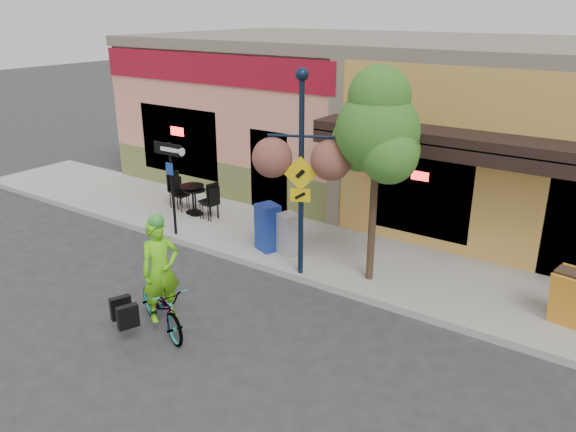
% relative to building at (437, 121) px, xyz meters
% --- Properties ---
extents(ground, '(90.00, 90.00, 0.00)m').
position_rel_building_xyz_m(ground, '(0.00, -7.50, -2.25)').
color(ground, '#2D2D30').
rests_on(ground, ground).
extents(sidewalk, '(24.00, 3.00, 0.15)m').
position_rel_building_xyz_m(sidewalk, '(0.00, -5.50, -2.17)').
color(sidewalk, '#9E9B93').
rests_on(sidewalk, ground).
extents(curb, '(24.00, 0.12, 0.15)m').
position_rel_building_xyz_m(curb, '(0.00, -6.95, -2.17)').
color(curb, '#A8A59E').
rests_on(curb, ground).
extents(building, '(18.20, 8.20, 4.50)m').
position_rel_building_xyz_m(building, '(0.00, 0.00, 0.00)').
color(building, '#E0886F').
rests_on(building, ground).
extents(bicycle, '(1.83, 1.21, 0.91)m').
position_rel_building_xyz_m(bicycle, '(-1.07, -9.84, -1.79)').
color(bicycle, maroon).
rests_on(bicycle, ground).
extents(cyclist_rider, '(0.65, 0.78, 1.82)m').
position_rel_building_xyz_m(cyclist_rider, '(-1.02, -9.84, -1.34)').
color(cyclist_rider, '#6DD916').
rests_on(cyclist_rider, ground).
extents(lamp_post, '(1.42, 1.03, 4.14)m').
position_rel_building_xyz_m(lamp_post, '(-0.16, -6.85, -0.03)').
color(lamp_post, '#101C33').
rests_on(lamp_post, sidewalk).
extents(one_way_sign, '(0.87, 0.21, 2.25)m').
position_rel_building_xyz_m(one_way_sign, '(-3.81, -6.81, -0.97)').
color(one_way_sign, black).
rests_on(one_way_sign, sidewalk).
extents(cafe_set_left, '(1.76, 1.03, 1.00)m').
position_rel_building_xyz_m(cafe_set_left, '(-4.49, -5.48, -1.60)').
color(cafe_set_left, black).
rests_on(cafe_set_left, sidewalk).
extents(cafe_set_right, '(1.54, 0.84, 0.90)m').
position_rel_building_xyz_m(cafe_set_right, '(-4.35, -5.54, -1.65)').
color(cafe_set_right, black).
rests_on(cafe_set_right, sidewalk).
extents(newspaper_box_blue, '(0.61, 0.58, 1.07)m').
position_rel_building_xyz_m(newspaper_box_blue, '(-1.42, -6.28, -1.56)').
color(newspaper_box_blue, navy).
rests_on(newspaper_box_blue, sidewalk).
extents(newspaper_box_grey, '(0.55, 0.52, 0.93)m').
position_rel_building_xyz_m(newspaper_box_grey, '(-0.91, -6.19, -1.63)').
color(newspaper_box_grey, '#9F9F9F').
rests_on(newspaper_box_grey, sidewalk).
extents(street_tree, '(1.98, 1.98, 4.28)m').
position_rel_building_xyz_m(street_tree, '(1.13, -6.28, 0.04)').
color(street_tree, '#3D7A26').
rests_on(street_tree, sidewalk).
extents(sandwich_board, '(0.67, 0.53, 1.01)m').
position_rel_building_xyz_m(sandwich_board, '(4.72, -6.11, -1.60)').
color(sandwich_board, orange).
rests_on(sandwich_board, sidewalk).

